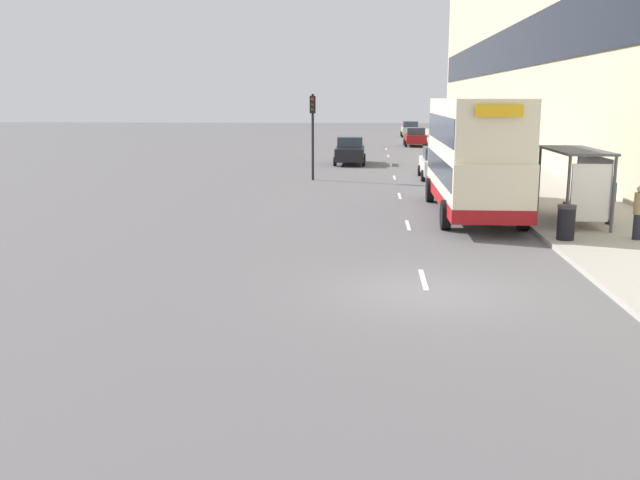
{
  "coord_description": "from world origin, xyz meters",
  "views": [
    {
      "loc": [
        -1.31,
        -15.77,
        4.32
      ],
      "look_at": [
        -3.45,
        14.16,
        -1.67
      ],
      "focal_mm": 40.0,
      "sensor_mm": 36.0,
      "label": 1
    }
  ],
  "objects_px": {
    "bus_shelter": "(582,172)",
    "pedestrian_1": "(611,200)",
    "traffic_light_far_kerb": "(313,122)",
    "car_3": "(350,151)",
    "litter_bin": "(566,222)",
    "double_decker_bus_near": "(473,154)",
    "car_0": "(415,137)",
    "pedestrian_at_shelter": "(639,212)",
    "car_1": "(410,129)",
    "car_2": "(438,163)"
  },
  "relations": [
    {
      "from": "bus_shelter",
      "to": "car_2",
      "type": "relative_size",
      "value": 0.95
    },
    {
      "from": "pedestrian_1",
      "to": "traffic_light_far_kerb",
      "type": "relative_size",
      "value": 0.36
    },
    {
      "from": "double_decker_bus_near",
      "to": "car_0",
      "type": "height_order",
      "value": "double_decker_bus_near"
    },
    {
      "from": "pedestrian_1",
      "to": "litter_bin",
      "type": "bearing_deg",
      "value": -127.68
    },
    {
      "from": "double_decker_bus_near",
      "to": "car_2",
      "type": "relative_size",
      "value": 2.28
    },
    {
      "from": "pedestrian_1",
      "to": "litter_bin",
      "type": "distance_m",
      "value": 3.61
    },
    {
      "from": "traffic_light_far_kerb",
      "to": "car_3",
      "type": "bearing_deg",
      "value": 79.85
    },
    {
      "from": "car_3",
      "to": "pedestrian_1",
      "type": "relative_size",
      "value": 2.83
    },
    {
      "from": "double_decker_bus_near",
      "to": "car_0",
      "type": "distance_m",
      "value": 39.05
    },
    {
      "from": "litter_bin",
      "to": "traffic_light_far_kerb",
      "type": "xyz_separation_m",
      "value": [
        -8.95,
        16.44,
        2.39
      ]
    },
    {
      "from": "car_2",
      "to": "bus_shelter",
      "type": "bearing_deg",
      "value": -76.75
    },
    {
      "from": "litter_bin",
      "to": "traffic_light_far_kerb",
      "type": "relative_size",
      "value": 0.23
    },
    {
      "from": "bus_shelter",
      "to": "traffic_light_far_kerb",
      "type": "distance_m",
      "value": 16.93
    },
    {
      "from": "car_2",
      "to": "pedestrian_1",
      "type": "xyz_separation_m",
      "value": [
        4.41,
        -14.71,
        0.11
      ]
    },
    {
      "from": "car_3",
      "to": "traffic_light_far_kerb",
      "type": "xyz_separation_m",
      "value": [
        -1.71,
        -9.53,
        2.17
      ]
    },
    {
      "from": "double_decker_bus_near",
      "to": "car_3",
      "type": "bearing_deg",
      "value": 104.05
    },
    {
      "from": "bus_shelter",
      "to": "litter_bin",
      "type": "height_order",
      "value": "bus_shelter"
    },
    {
      "from": "double_decker_bus_near",
      "to": "litter_bin",
      "type": "relative_size",
      "value": 9.59
    },
    {
      "from": "bus_shelter",
      "to": "car_1",
      "type": "xyz_separation_m",
      "value": [
        -2.72,
        57.11,
        -1.01
      ]
    },
    {
      "from": "pedestrian_at_shelter",
      "to": "car_0",
      "type": "bearing_deg",
      "value": 95.17
    },
    {
      "from": "bus_shelter",
      "to": "car_0",
      "type": "xyz_separation_m",
      "value": [
        -3.08,
        41.39,
        -1.04
      ]
    },
    {
      "from": "car_0",
      "to": "car_1",
      "type": "xyz_separation_m",
      "value": [
        0.36,
        15.72,
        0.02
      ]
    },
    {
      "from": "double_decker_bus_near",
      "to": "car_1",
      "type": "relative_size",
      "value": 2.29
    },
    {
      "from": "car_3",
      "to": "pedestrian_1",
      "type": "distance_m",
      "value": 24.97
    },
    {
      "from": "bus_shelter",
      "to": "car_1",
      "type": "height_order",
      "value": "bus_shelter"
    },
    {
      "from": "bus_shelter",
      "to": "litter_bin",
      "type": "bearing_deg",
      "value": -112.51
    },
    {
      "from": "car_2",
      "to": "pedestrian_at_shelter",
      "type": "bearing_deg",
      "value": -75.93
    },
    {
      "from": "double_decker_bus_near",
      "to": "litter_bin",
      "type": "xyz_separation_m",
      "value": [
        2.08,
        -5.32,
        -1.61
      ]
    },
    {
      "from": "car_0",
      "to": "car_1",
      "type": "bearing_deg",
      "value": 88.7
    },
    {
      "from": "car_0",
      "to": "traffic_light_far_kerb",
      "type": "distance_m",
      "value": 28.87
    },
    {
      "from": "pedestrian_at_shelter",
      "to": "traffic_light_far_kerb",
      "type": "height_order",
      "value": "traffic_light_far_kerb"
    },
    {
      "from": "bus_shelter",
      "to": "pedestrian_1",
      "type": "height_order",
      "value": "bus_shelter"
    },
    {
      "from": "bus_shelter",
      "to": "double_decker_bus_near",
      "type": "height_order",
      "value": "double_decker_bus_near"
    },
    {
      "from": "pedestrian_1",
      "to": "traffic_light_far_kerb",
      "type": "xyz_separation_m",
      "value": [
        -11.15,
        13.59,
        2.1
      ]
    },
    {
      "from": "bus_shelter",
      "to": "car_3",
      "type": "distance_m",
      "value": 24.54
    },
    {
      "from": "double_decker_bus_near",
      "to": "car_3",
      "type": "distance_m",
      "value": 21.33
    },
    {
      "from": "car_0",
      "to": "car_2",
      "type": "relative_size",
      "value": 1.02
    },
    {
      "from": "bus_shelter",
      "to": "car_3",
      "type": "relative_size",
      "value": 0.92
    },
    {
      "from": "bus_shelter",
      "to": "car_1",
      "type": "relative_size",
      "value": 0.96
    },
    {
      "from": "car_1",
      "to": "litter_bin",
      "type": "relative_size",
      "value": 4.18
    },
    {
      "from": "bus_shelter",
      "to": "double_decker_bus_near",
      "type": "relative_size",
      "value": 0.42
    },
    {
      "from": "bus_shelter",
      "to": "car_1",
      "type": "bearing_deg",
      "value": 92.73
    },
    {
      "from": "car_3",
      "to": "traffic_light_far_kerb",
      "type": "height_order",
      "value": "traffic_light_far_kerb"
    },
    {
      "from": "bus_shelter",
      "to": "double_decker_bus_near",
      "type": "distance_m",
      "value": 4.08
    },
    {
      "from": "car_2",
      "to": "pedestrian_at_shelter",
      "type": "xyz_separation_m",
      "value": [
        4.36,
        -17.4,
        0.11
      ]
    },
    {
      "from": "double_decker_bus_near",
      "to": "car_3",
      "type": "relative_size",
      "value": 2.21
    },
    {
      "from": "bus_shelter",
      "to": "pedestrian_1",
      "type": "xyz_separation_m",
      "value": [
        0.97,
        -0.11,
        -0.91
      ]
    },
    {
      "from": "car_3",
      "to": "traffic_light_far_kerb",
      "type": "distance_m",
      "value": 9.92
    },
    {
      "from": "pedestrian_1",
      "to": "pedestrian_at_shelter",
      "type": "bearing_deg",
      "value": -91.09
    },
    {
      "from": "pedestrian_1",
      "to": "litter_bin",
      "type": "relative_size",
      "value": 1.53
    }
  ]
}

